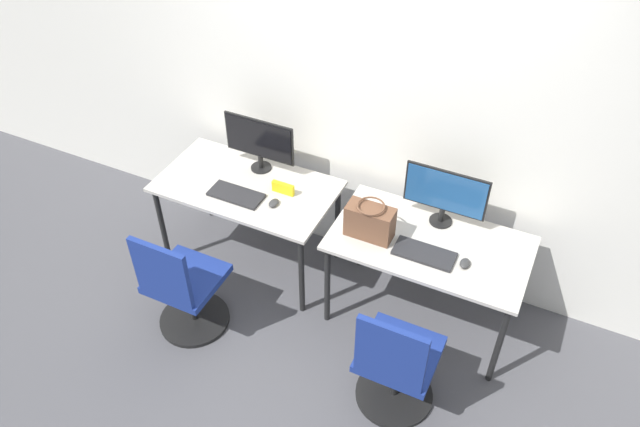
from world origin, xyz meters
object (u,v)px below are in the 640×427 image
keyboard_right (424,254)px  handbag (370,221)px  monitor_left (259,141)px  office_chair_right (395,367)px  mouse_right (465,263)px  keyboard_left (236,195)px  monitor_right (445,194)px  mouse_left (274,203)px  office_chair_left (183,291)px

keyboard_right → handbag: size_ratio=1.25×
monitor_left → office_chair_right: size_ratio=0.59×
keyboard_right → office_chair_right: bearing=-83.8°
monitor_left → mouse_right: bearing=-11.3°
keyboard_left → monitor_right: size_ratio=0.71×
monitor_left → mouse_left: (0.28, -0.32, -0.21)m
mouse_left → mouse_right: bearing=0.1°
keyboard_right → office_chair_left: bearing=-155.4°
monitor_left → mouse_right: monitor_left is taller
keyboard_left → handbag: bearing=1.8°
monitor_left → mouse_left: bearing=-49.0°
mouse_right → mouse_left: bearing=-179.9°
monitor_right → office_chair_right: monitor_right is taller
monitor_left → handbag: (0.96, -0.32, -0.12)m
office_chair_left → mouse_left: bearing=62.8°
monitor_left → keyboard_right: bearing=-14.1°
monitor_right → office_chair_right: bearing=-86.0°
handbag → keyboard_left: bearing=-178.2°
monitor_left → office_chair_left: monitor_left is taller
keyboard_left → office_chair_left: office_chair_left is taller
monitor_left → keyboard_left: monitor_left is taller
monitor_left → keyboard_left: 0.41m
keyboard_left → keyboard_right: 1.33m
office_chair_left → keyboard_right: bearing=24.6°
mouse_left → handbag: 0.69m
office_chair_left → mouse_right: office_chair_left is taller
keyboard_left → office_chair_left: 0.73m
keyboard_left → mouse_right: (1.58, 0.03, 0.01)m
office_chair_left → keyboard_right: size_ratio=2.37×
monitor_right → mouse_left: bearing=-163.1°
monitor_right → keyboard_right: 0.40m
mouse_left → office_chair_right: office_chair_right is taller
keyboard_right → handbag: (-0.37, 0.02, 0.11)m
keyboard_right → office_chair_right: size_ratio=0.42×
mouse_left → keyboard_right: mouse_left is taller
office_chair_left → monitor_left: bearing=86.5°
monitor_right → office_chair_right: 1.10m
mouse_right → handbag: bearing=179.9°
monitor_left → keyboard_left: bearing=-90.0°
mouse_right → office_chair_left: bearing=-158.2°
monitor_left → keyboard_right: (1.33, -0.34, -0.22)m
monitor_right → handbag: 0.50m
keyboard_left → monitor_right: bearing=14.6°
monitor_right → keyboard_right: bearing=-90.0°
keyboard_right → mouse_left: bearing=179.1°
monitor_right → office_chair_right: (0.07, -0.93, -0.58)m
monitor_right → keyboard_left: bearing=-165.4°
monitor_left → monitor_right: size_ratio=1.00×
mouse_left → handbag: bearing=0.2°
office_chair_left → handbag: (1.02, 0.66, 0.47)m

